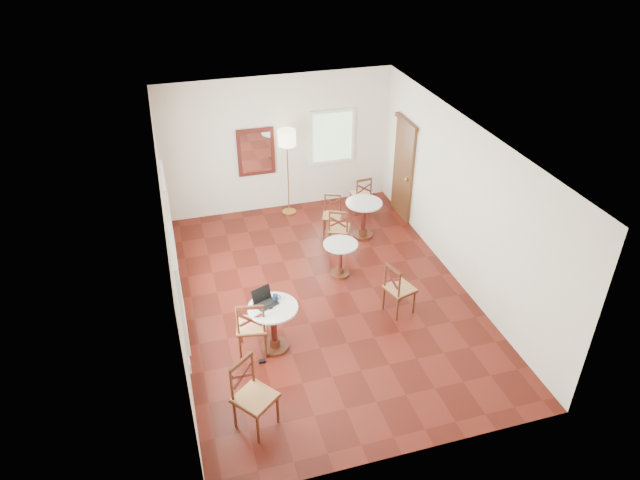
# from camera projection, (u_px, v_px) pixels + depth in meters

# --- Properties ---
(ground) EXTENTS (7.00, 7.00, 0.00)m
(ground) POSITION_uv_depth(u_px,v_px,m) (325.00, 296.00, 10.31)
(ground) COLOR #4F140D
(ground) RESTS_ON ground
(room_shell) EXTENTS (5.02, 7.02, 3.01)m
(room_shell) POSITION_uv_depth(u_px,v_px,m) (317.00, 196.00, 9.52)
(room_shell) COLOR silver
(room_shell) RESTS_ON ground
(cafe_table_near) EXTENTS (0.77, 0.77, 0.82)m
(cafe_table_near) POSITION_uv_depth(u_px,v_px,m) (274.00, 323.00, 8.91)
(cafe_table_near) COLOR #4E2313
(cafe_table_near) RESTS_ON ground
(cafe_table_mid) EXTENTS (0.64, 0.64, 0.68)m
(cafe_table_mid) POSITION_uv_depth(u_px,v_px,m) (340.00, 255.00, 10.67)
(cafe_table_mid) COLOR #4E2313
(cafe_table_mid) RESTS_ON ground
(cafe_table_back) EXTENTS (0.74, 0.74, 0.79)m
(cafe_table_back) POSITION_uv_depth(u_px,v_px,m) (363.00, 215.00, 11.81)
(cafe_table_back) COLOR #4E2313
(cafe_table_back) RESTS_ON ground
(chair_near_a) EXTENTS (0.55, 0.55, 1.03)m
(chair_near_a) POSITION_uv_depth(u_px,v_px,m) (252.00, 326.00, 8.84)
(chair_near_a) COLOR #4E2313
(chair_near_a) RESTS_ON ground
(chair_near_b) EXTENTS (0.70, 0.70, 1.08)m
(chair_near_b) POSITION_uv_depth(u_px,v_px,m) (253.00, 396.00, 7.61)
(chair_near_b) COLOR #4E2313
(chair_near_b) RESTS_ON ground
(chair_mid_a) EXTENTS (0.56, 0.56, 0.92)m
(chair_mid_a) POSITION_uv_depth(u_px,v_px,m) (339.00, 228.00, 11.42)
(chair_mid_a) COLOR #4E2313
(chair_mid_a) RESTS_ON ground
(chair_mid_b) EXTENTS (0.55, 0.55, 0.97)m
(chair_mid_b) POSITION_uv_depth(u_px,v_px,m) (399.00, 289.00, 9.70)
(chair_mid_b) COLOR #4E2313
(chair_mid_b) RESTS_ON ground
(chair_back_a) EXTENTS (0.43, 0.43, 0.87)m
(chair_back_a) POSITION_uv_depth(u_px,v_px,m) (361.00, 194.00, 12.71)
(chair_back_a) COLOR #4E2313
(chair_back_a) RESTS_ON ground
(chair_back_b) EXTENTS (0.50, 0.50, 0.84)m
(chair_back_b) POSITION_uv_depth(u_px,v_px,m) (332.00, 215.00, 11.96)
(chair_back_b) COLOR #4E2313
(chair_back_b) RESTS_ON ground
(floor_lamp) EXTENTS (0.38, 0.38, 1.94)m
(floor_lamp) POSITION_uv_depth(u_px,v_px,m) (287.00, 144.00, 12.04)
(floor_lamp) COLOR #BF8C3F
(floor_lamp) RESTS_ON ground
(laptop) EXTENTS (0.41, 0.38, 0.24)m
(laptop) POSITION_uv_depth(u_px,v_px,m) (264.00, 300.00, 8.80)
(laptop) COLOR black
(laptop) RESTS_ON cafe_table_near
(mouse) EXTENTS (0.09, 0.07, 0.03)m
(mouse) POSITION_uv_depth(u_px,v_px,m) (270.00, 308.00, 8.71)
(mouse) COLOR black
(mouse) RESTS_ON cafe_table_near
(navy_mug) EXTENTS (0.13, 0.08, 0.10)m
(navy_mug) POSITION_uv_depth(u_px,v_px,m) (276.00, 298.00, 8.87)
(navy_mug) COLOR #111D38
(navy_mug) RESTS_ON cafe_table_near
(water_glass) EXTENTS (0.05, 0.05, 0.09)m
(water_glass) POSITION_uv_depth(u_px,v_px,m) (263.00, 298.00, 8.87)
(water_glass) COLOR white
(water_glass) RESTS_ON cafe_table_near
(power_adapter) EXTENTS (0.10, 0.06, 0.04)m
(power_adapter) POSITION_uv_depth(u_px,v_px,m) (262.00, 361.00, 8.88)
(power_adapter) COLOR black
(power_adapter) RESTS_ON ground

